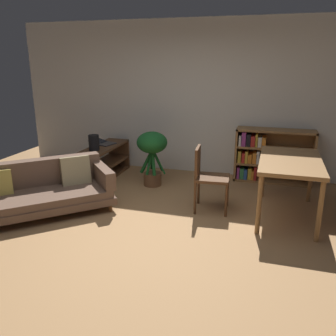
% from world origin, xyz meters
% --- Properties ---
extents(ground_plane, '(8.16, 8.16, 0.00)m').
position_xyz_m(ground_plane, '(0.00, 0.00, 0.00)').
color(ground_plane, '#A87A4C').
extents(back_wall_panel, '(6.80, 0.10, 2.70)m').
position_xyz_m(back_wall_panel, '(0.00, 2.70, 1.35)').
color(back_wall_panel, silver).
rests_on(back_wall_panel, ground_plane).
extents(fabric_couch, '(1.91, 1.87, 0.70)m').
position_xyz_m(fabric_couch, '(-1.61, 0.26, 0.32)').
color(fabric_couch, brown).
rests_on(fabric_couch, ground_plane).
extents(media_console, '(0.42, 1.30, 0.56)m').
position_xyz_m(media_console, '(-1.47, 1.87, 0.27)').
color(media_console, '#56351E').
rests_on(media_console, ground_plane).
extents(open_laptop, '(0.49, 0.39, 0.06)m').
position_xyz_m(open_laptop, '(-1.54, 2.03, 0.58)').
color(open_laptop, '#333338').
rests_on(open_laptop, media_console).
extents(desk_speaker, '(0.17, 0.17, 0.26)m').
position_xyz_m(desk_speaker, '(-1.47, 1.55, 0.69)').
color(desk_speaker, black).
rests_on(desk_speaker, media_console).
extents(potted_floor_plant, '(0.50, 0.50, 0.91)m').
position_xyz_m(potted_floor_plant, '(-0.50, 1.70, 0.61)').
color(potted_floor_plant, brown).
rests_on(potted_floor_plant, ground_plane).
extents(dining_table, '(0.77, 1.36, 0.79)m').
position_xyz_m(dining_table, '(1.62, 1.05, 0.71)').
color(dining_table, olive).
rests_on(dining_table, ground_plane).
extents(dining_chair_near, '(0.48, 0.45, 0.89)m').
position_xyz_m(dining_chair_near, '(0.55, 0.96, 0.51)').
color(dining_chair_near, '#56351E').
rests_on(dining_chair_near, ground_plane).
extents(bookshelf, '(1.29, 0.35, 0.91)m').
position_xyz_m(bookshelf, '(1.30, 2.49, 0.45)').
color(bookshelf, olive).
rests_on(bookshelf, ground_plane).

